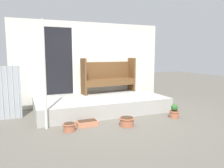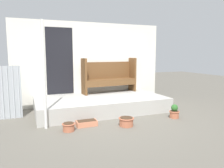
{
  "view_description": "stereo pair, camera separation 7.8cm",
  "coord_description": "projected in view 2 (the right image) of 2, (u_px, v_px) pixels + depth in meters",
  "views": [
    {
      "loc": [
        -1.99,
        -4.84,
        1.6
      ],
      "look_at": [
        0.15,
        0.33,
        0.84
      ],
      "focal_mm": 35.0,
      "sensor_mm": 36.0,
      "label": 1
    },
    {
      "loc": [
        -1.92,
        -4.87,
        1.6
      ],
      "look_at": [
        0.15,
        0.33,
        0.84
      ],
      "focal_mm": 35.0,
      "sensor_mm": 36.0,
      "label": 2
    }
  ],
  "objects": [
    {
      "name": "planter_box_rect",
      "position": [
        87.0,
        123.0,
        4.92
      ],
      "size": [
        0.46,
        0.24,
        0.13
      ],
      "color": "tan",
      "rests_on": "ground_plane"
    },
    {
      "name": "flower_pot_left",
      "position": [
        69.0,
        127.0,
        4.58
      ],
      "size": [
        0.28,
        0.28,
        0.18
      ],
      "color": "#B76647",
      "rests_on": "ground_plane"
    },
    {
      "name": "house_wall",
      "position": [
        90.0,
        64.0,
        6.98
      ],
      "size": [
        4.8,
        0.08,
        2.6
      ],
      "color": "white",
      "rests_on": "ground_plane"
    },
    {
      "name": "ground_plane",
      "position": [
        111.0,
        120.0,
        5.4
      ],
      "size": [
        24.0,
        24.0,
        0.0
      ],
      "primitive_type": "plane",
      "color": "#666056"
    },
    {
      "name": "bench",
      "position": [
        109.0,
        75.0,
        6.96
      ],
      "size": [
        1.79,
        0.54,
        1.1
      ],
      "rotation": [
        0.0,
        0.0,
        0.08
      ],
      "color": "brown",
      "rests_on": "porch_slab"
    },
    {
      "name": "support_post",
      "position": [
        44.0,
        76.0,
        4.59
      ],
      "size": [
        0.06,
        0.06,
        2.32
      ],
      "color": "white",
      "rests_on": "ground_plane"
    },
    {
      "name": "flower_pot_right",
      "position": [
        174.0,
        112.0,
        5.52
      ],
      "size": [
        0.26,
        0.26,
        0.35
      ],
      "color": "#B76647",
      "rests_on": "ground_plane"
    },
    {
      "name": "flower_pot_middle",
      "position": [
        126.0,
        121.0,
        4.9
      ],
      "size": [
        0.35,
        0.35,
        0.2
      ],
      "color": "#B76647",
      "rests_on": "ground_plane"
    },
    {
      "name": "porch_slab",
      "position": [
        101.0,
        104.0,
        6.26
      ],
      "size": [
        3.6,
        1.87,
        0.39
      ],
      "color": "#B2AFA8",
      "rests_on": "ground_plane"
    }
  ]
}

